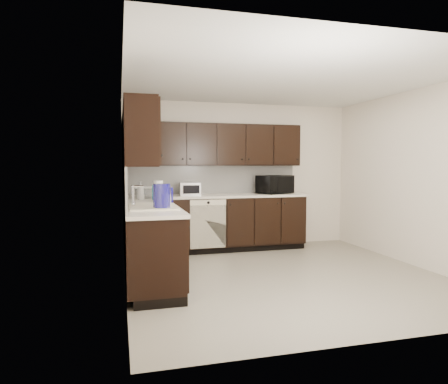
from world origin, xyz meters
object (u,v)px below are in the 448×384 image
object	(u,v)px
sink	(153,212)
toaster_oven	(190,189)
microwave	(275,184)
storage_bin	(149,193)
blue_pitcher	(162,197)

from	to	relation	value
sink	toaster_oven	xyz separation A→B (m)	(0.74, 1.68, 0.16)
microwave	storage_bin	size ratio (longest dim) A/B	1.40
sink	microwave	size ratio (longest dim) A/B	1.45
microwave	blue_pitcher	bearing A→B (deg)	-160.73
microwave	blue_pitcher	distance (m)	2.87
sink	toaster_oven	size ratio (longest dim) A/B	2.49
sink	toaster_oven	bearing A→B (deg)	66.28
sink	storage_bin	xyz separation A→B (m)	(0.06, 1.36, 0.14)
sink	toaster_oven	world-z (taller)	sink
storage_bin	sink	bearing A→B (deg)	-92.47
microwave	toaster_oven	size ratio (longest dim) A/B	1.72
sink	storage_bin	world-z (taller)	sink
sink	blue_pitcher	size ratio (longest dim) A/B	2.87
sink	blue_pitcher	xyz separation A→B (m)	(0.09, -0.23, 0.20)
toaster_oven	storage_bin	distance (m)	0.75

